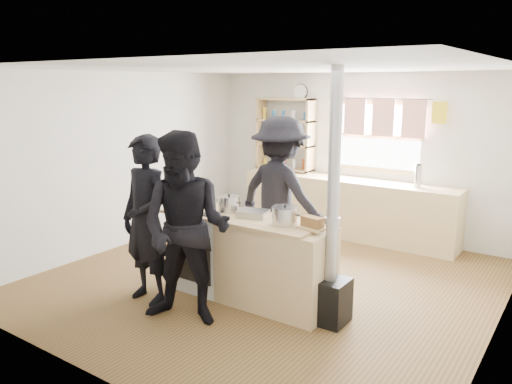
% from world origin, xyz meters
% --- Properties ---
extents(ground, '(5.00, 5.00, 0.01)m').
position_xyz_m(ground, '(0.00, 0.00, -0.01)').
color(ground, brown).
rests_on(ground, ground).
extents(back_counter, '(3.40, 0.55, 0.90)m').
position_xyz_m(back_counter, '(0.00, 2.22, 0.45)').
color(back_counter, '#D9BD83').
rests_on(back_counter, ground).
extents(shelving_unit, '(1.00, 0.28, 1.20)m').
position_xyz_m(shelving_unit, '(-1.20, 2.34, 1.51)').
color(shelving_unit, tan).
rests_on(shelving_unit, back_counter).
extents(thermos, '(0.10, 0.10, 0.31)m').
position_xyz_m(thermos, '(1.07, 2.22, 1.06)').
color(thermos, silver).
rests_on(thermos, back_counter).
extents(cooking_island, '(1.97, 0.64, 0.93)m').
position_xyz_m(cooking_island, '(0.14, -0.55, 0.47)').
color(cooking_island, white).
rests_on(cooking_island, ground).
extents(skillet_greens, '(0.30, 0.30, 0.05)m').
position_xyz_m(skillet_greens, '(-0.63, -0.70, 0.96)').
color(skillet_greens, black).
rests_on(skillet_greens, cooking_island).
extents(roast_tray, '(0.37, 0.31, 0.07)m').
position_xyz_m(roast_tray, '(0.13, -0.50, 0.97)').
color(roast_tray, silver).
rests_on(roast_tray, cooking_island).
extents(stockpot_stove, '(0.25, 0.25, 0.20)m').
position_xyz_m(stockpot_stove, '(-0.22, -0.47, 1.02)').
color(stockpot_stove, silver).
rests_on(stockpot_stove, cooking_island).
extents(stockpot_counter, '(0.27, 0.27, 0.21)m').
position_xyz_m(stockpot_counter, '(0.57, -0.56, 1.02)').
color(stockpot_counter, '#B8B8BA').
rests_on(stockpot_counter, cooking_island).
extents(bread_board, '(0.31, 0.25, 0.12)m').
position_xyz_m(bread_board, '(0.87, -0.54, 0.98)').
color(bread_board, tan).
rests_on(bread_board, cooking_island).
extents(flue_heater, '(0.35, 0.35, 2.50)m').
position_xyz_m(flue_heater, '(1.10, -0.56, 0.66)').
color(flue_heater, black).
rests_on(flue_heater, ground).
extents(person_near_left, '(0.70, 0.49, 1.82)m').
position_xyz_m(person_near_left, '(-0.77, -1.20, 0.91)').
color(person_near_left, black).
rests_on(person_near_left, ground).
extents(person_near_right, '(1.11, 0.98, 1.91)m').
position_xyz_m(person_near_right, '(-0.08, -1.33, 0.95)').
color(person_near_right, black).
rests_on(person_near_right, ground).
extents(person_far, '(1.35, 0.89, 1.95)m').
position_xyz_m(person_far, '(-0.08, 0.40, 0.98)').
color(person_far, black).
rests_on(person_far, ground).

